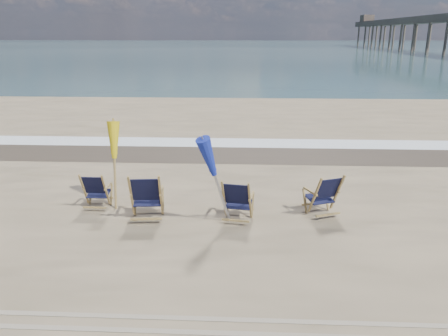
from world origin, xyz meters
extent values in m
plane|color=#38585D|center=(0.00, 128.00, 0.00)|extent=(400.00, 400.00, 0.00)
cube|color=silver|center=(0.00, 8.30, 0.00)|extent=(200.00, 1.40, 0.01)
cube|color=#42362A|center=(0.00, 6.80, 0.00)|extent=(200.00, 2.60, 0.00)
cylinder|color=#9B7E45|center=(-2.52, 1.99, 1.00)|extent=(0.06, 0.06, 1.99)
cone|color=yellow|center=(-2.52, 1.99, 1.52)|extent=(0.30, 0.30, 0.85)
cylinder|color=#A5A5AD|center=(-0.06, 0.95, 1.04)|extent=(0.06, 0.06, 2.08)
cone|color=#152596|center=(-0.06, 0.95, 1.61)|extent=(0.30, 0.30, 0.85)
camera|label=1|loc=(0.47, -7.48, 3.90)|focal=35.00mm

